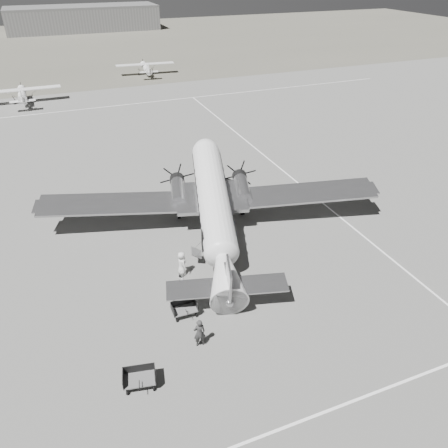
{
  "coord_description": "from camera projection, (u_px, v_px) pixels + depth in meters",
  "views": [
    {
      "loc": [
        -8.46,
        -24.27,
        18.4
      ],
      "look_at": [
        1.32,
        0.3,
        2.2
      ],
      "focal_mm": 35.0,
      "sensor_mm": 36.0,
      "label": 1
    }
  ],
  "objects": [
    {
      "name": "baggage_cart_near",
      "position": [
        184.0,
        309.0,
        26.05
      ],
      "size": [
        1.6,
        1.14,
        0.89
      ],
      "primitive_type": null,
      "rotation": [
        0.0,
        0.0,
        -0.02
      ],
      "color": "#575757",
      "rests_on": "ground"
    },
    {
      "name": "baggage_cart_far",
      "position": [
        140.0,
        379.0,
        21.7
      ],
      "size": [
        1.9,
        1.5,
        0.96
      ],
      "primitive_type": null,
      "rotation": [
        0.0,
        0.0,
        -0.19
      ],
      "color": "#575757",
      "rests_on": "ground"
    },
    {
      "name": "hangar_main",
      "position": [
        83.0,
        18.0,
        126.43
      ],
      "size": [
        42.0,
        14.0,
        6.6
      ],
      "color": "slate",
      "rests_on": "ground"
    },
    {
      "name": "taxi_line_horizon",
      "position": [
        114.0,
        106.0,
        63.2
      ],
      "size": [
        90.0,
        0.15,
        0.01
      ],
      "primitive_type": "cube",
      "color": "white",
      "rests_on": "ground"
    },
    {
      "name": "passenger",
      "position": [
        182.0,
        264.0,
        29.21
      ],
      "size": [
        0.67,
        0.93,
        1.76
      ],
      "primitive_type": "imported",
      "rotation": [
        0.0,
        0.0,
        1.7
      ],
      "color": "silver",
      "rests_on": "ground"
    },
    {
      "name": "ground",
      "position": [
        209.0,
        255.0,
        31.51
      ],
      "size": [
        260.0,
        260.0,
        0.0
      ],
      "primitive_type": "plane",
      "color": "slate",
      "rests_on": "ground"
    },
    {
      "name": "taxi_line_right",
      "position": [
        348.0,
        223.0,
        35.29
      ],
      "size": [
        0.15,
        80.0,
        0.01
      ],
      "primitive_type": "cube",
      "color": "white",
      "rests_on": "ground"
    },
    {
      "name": "grass_infield",
      "position": [
        76.0,
        45.0,
        106.77
      ],
      "size": [
        260.0,
        90.0,
        0.01
      ],
      "primitive_type": "cube",
      "color": "#5A574C",
      "rests_on": "ground"
    },
    {
      "name": "ramp_agent",
      "position": [
        183.0,
        281.0,
        27.84
      ],
      "size": [
        0.86,
        0.94,
        1.56
      ],
      "primitive_type": "imported",
      "rotation": [
        0.0,
        0.0,
        1.12
      ],
      "color": "silver",
      "rests_on": "ground"
    },
    {
      "name": "light_plane_right",
      "position": [
        146.0,
        69.0,
        79.18
      ],
      "size": [
        11.23,
        9.4,
        2.19
      ],
      "primitive_type": null,
      "rotation": [
        0.0,
        0.0,
        -0.08
      ],
      "color": "silver",
      "rests_on": "ground"
    },
    {
      "name": "light_plane_left",
      "position": [
        22.0,
        96.0,
        63.6
      ],
      "size": [
        11.25,
        9.19,
        2.3
      ],
      "primitive_type": null,
      "rotation": [
        0.0,
        0.0,
        0.02
      ],
      "color": "silver",
      "rests_on": "ground"
    },
    {
      "name": "dc3_airliner",
      "position": [
        214.0,
        207.0,
        32.41
      ],
      "size": [
        30.81,
        24.98,
        5.12
      ],
      "primitive_type": null,
      "rotation": [
        0.0,
        0.0,
        -0.26
      ],
      "color": "#ACACAF",
      "rests_on": "ground"
    },
    {
      "name": "ground_crew",
      "position": [
        199.0,
        333.0,
        23.79
      ],
      "size": [
        0.69,
        0.47,
        1.82
      ],
      "primitive_type": "imported",
      "rotation": [
        0.0,
        0.0,
        3.08
      ],
      "color": "#2E2E2E",
      "rests_on": "ground"
    },
    {
      "name": "taxi_line_near",
      "position": [
        311.0,
        417.0,
        20.42
      ],
      "size": [
        60.0,
        0.15,
        0.01
      ],
      "primitive_type": "cube",
      "color": "white",
      "rests_on": "ground"
    }
  ]
}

